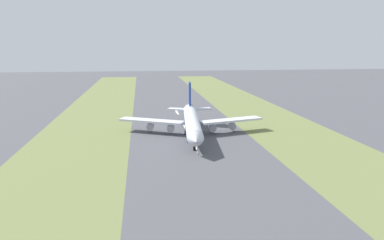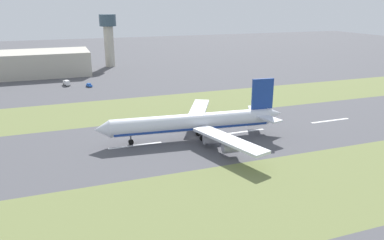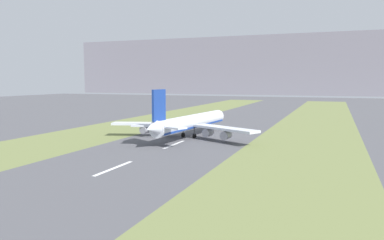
{
  "view_description": "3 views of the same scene",
  "coord_description": "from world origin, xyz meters",
  "views": [
    {
      "loc": [
        20.15,
        152.5,
        37.99
      ],
      "look_at": [
        -0.7,
        0.65,
        7.0
      ],
      "focal_mm": 35.0,
      "sensor_mm": 36.0,
      "label": 1
    },
    {
      "loc": [
        -116.44,
        43.0,
        46.0
      ],
      "look_at": [
        -0.7,
        0.65,
        7.0
      ],
      "focal_mm": 35.0,
      "sensor_mm": 36.0,
      "label": 2
    },
    {
      "loc": [
        54.57,
        -143.05,
        23.29
      ],
      "look_at": [
        -0.7,
        0.65,
        7.0
      ],
      "focal_mm": 35.0,
      "sensor_mm": 36.0,
      "label": 3
    }
  ],
  "objects": [
    {
      "name": "centreline_dash_near",
      "position": [
        0.0,
        -59.35,
        0.01
      ],
      "size": [
        1.2,
        18.0,
        0.01
      ],
      "primitive_type": "cube",
      "color": "silver",
      "rests_on": "ground"
    },
    {
      "name": "grass_median_east",
      "position": [
        45.0,
        0.0,
        0.0
      ],
      "size": [
        40.0,
        600.0,
        0.01
      ],
      "primitive_type": "cube",
      "color": "olive",
      "rests_on": "ground"
    },
    {
      "name": "centreline_dash_far",
      "position": [
        0.0,
        20.65,
        0.01
      ],
      "size": [
        1.2,
        18.0,
        0.01
      ],
      "primitive_type": "cube",
      "color": "silver",
      "rests_on": "ground"
    },
    {
      "name": "airplane_main_jet",
      "position": [
        -0.88,
        -1.25,
        6.02
      ],
      "size": [
        63.85,
        67.22,
        20.2
      ],
      "color": "silver",
      "rests_on": "ground"
    },
    {
      "name": "ground_plane",
      "position": [
        0.0,
        0.0,
        0.0
      ],
      "size": [
        800.0,
        800.0,
        0.0
      ],
      "primitive_type": "plane",
      "color": "#4C4C51"
    },
    {
      "name": "grass_median_west",
      "position": [
        -45.0,
        0.0,
        0.0
      ],
      "size": [
        40.0,
        600.0,
        0.01
      ],
      "primitive_type": "cube",
      "color": "olive",
      "rests_on": "ground"
    },
    {
      "name": "centreline_dash_mid",
      "position": [
        0.0,
        -19.35,
        0.01
      ],
      "size": [
        1.2,
        18.0,
        0.01
      ],
      "primitive_type": "cube",
      "color": "silver",
      "rests_on": "ground"
    }
  ]
}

